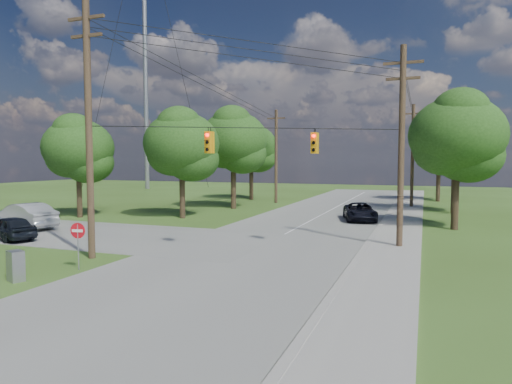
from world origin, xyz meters
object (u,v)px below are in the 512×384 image
at_px(do_not_enter_sign, 78,235).
at_px(car_main_north, 360,212).
at_px(pole_sw, 89,125).
at_px(control_cabinet, 16,266).
at_px(car_cross_silver, 24,216).
at_px(pole_north_w, 276,155).
at_px(car_cross_dark, 10,228).
at_px(pole_ne, 401,144).
at_px(pole_north_e, 412,155).

bearing_deg(do_not_enter_sign, car_main_north, 56.23).
relative_size(pole_sw, control_cabinet, 10.22).
bearing_deg(car_cross_silver, car_main_north, 132.46).
bearing_deg(car_cross_silver, do_not_enter_sign, 67.66).
bearing_deg(pole_sw, car_cross_silver, 151.09).
distance_m(pole_north_w, car_cross_dark, 28.61).
bearing_deg(car_main_north, pole_ne, -85.75).
xyz_separation_m(pole_sw, pole_north_w, (-0.40, 29.60, -1.10)).
relative_size(pole_north_w, do_not_enter_sign, 4.98).
bearing_deg(car_main_north, do_not_enter_sign, -128.40).
relative_size(pole_north_e, car_cross_silver, 1.91).
distance_m(pole_north_w, car_cross_silver, 26.21).
height_order(car_main_north, control_cabinet, car_main_north).
xyz_separation_m(pole_ne, car_cross_dark, (-21.24, -5.30, -4.74)).
xyz_separation_m(car_cross_silver, control_cabinet, (10.55, -10.13, -0.31)).
relative_size(pole_sw, car_cross_dark, 2.96).
bearing_deg(control_cabinet, do_not_enter_sign, 88.63).
xyz_separation_m(pole_north_w, car_cross_silver, (-10.04, -23.84, -4.24)).
bearing_deg(pole_north_w, pole_north_e, 0.00).
xyz_separation_m(pole_ne, car_main_north, (-3.40, 10.23, -4.77)).
bearing_deg(control_cabinet, car_cross_silver, 158.55).
xyz_separation_m(pole_ne, do_not_enter_sign, (-12.40, -9.72, -3.98)).
bearing_deg(do_not_enter_sign, car_cross_dark, 143.93).
height_order(pole_sw, pole_north_e, pole_sw).
height_order(pole_sw, car_cross_dark, pole_sw).
xyz_separation_m(pole_sw, do_not_enter_sign, (1.10, -2.12, -4.74)).
bearing_deg(do_not_enter_sign, pole_ne, 28.60).
xyz_separation_m(pole_ne, pole_north_w, (-13.90, 22.00, -0.34)).
height_order(pole_ne, car_cross_dark, pole_ne).
xyz_separation_m(pole_ne, pole_north_e, (-0.00, 22.00, -0.34)).
xyz_separation_m(pole_north_e, car_main_north, (-3.40, -11.77, -4.43)).
relative_size(pole_north_w, car_main_north, 2.08).
distance_m(pole_north_e, car_cross_silver, 34.04).
bearing_deg(car_main_north, car_cross_silver, -163.68).
xyz_separation_m(pole_sw, pole_north_e, (13.50, 29.60, -1.10)).
relative_size(pole_sw, do_not_enter_sign, 5.98).
bearing_deg(do_not_enter_sign, pole_north_w, 83.22).
distance_m(car_cross_dark, car_cross_silver, 4.39).
bearing_deg(pole_north_e, car_cross_silver, -135.12).
bearing_deg(pole_north_w, control_cabinet, -89.14).
bearing_deg(car_cross_silver, pole_north_e, 146.89).
distance_m(pole_north_w, do_not_enter_sign, 31.97).
bearing_deg(control_cabinet, pole_ne, 64.19).
relative_size(pole_ne, car_cross_dark, 2.59).
bearing_deg(do_not_enter_sign, pole_sw, 107.92).
relative_size(car_main_north, control_cabinet, 4.10).
xyz_separation_m(pole_north_e, control_cabinet, (-13.39, -33.97, -4.54)).
distance_m(pole_sw, car_cross_dark, 9.77).
relative_size(pole_north_w, car_cross_silver, 1.91).
bearing_deg(car_cross_silver, pole_sw, 73.10).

